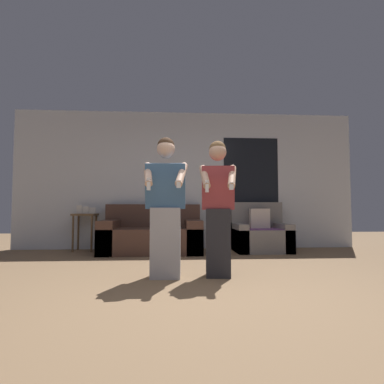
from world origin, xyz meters
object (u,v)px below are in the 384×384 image
(person_right, at_px, (218,207))
(person_left, at_px, (166,207))
(couch, at_px, (152,236))
(armchair, at_px, (260,234))
(side_table, at_px, (85,220))

(person_right, bearing_deg, person_left, -178.17)
(couch, relative_size, person_right, 1.12)
(armchair, height_order, side_table, armchair)
(couch, distance_m, side_table, 1.31)
(couch, xyz_separation_m, person_right, (0.90, -1.99, 0.50))
(armchair, height_order, person_right, person_right)
(couch, height_order, person_left, person_left)
(armchair, distance_m, side_table, 3.25)
(side_table, distance_m, person_left, 2.75)
(person_right, bearing_deg, side_table, 133.89)
(armchair, relative_size, person_right, 0.62)
(armchair, xyz_separation_m, side_table, (-3.23, 0.20, 0.26))
(couch, height_order, side_table, couch)
(side_table, xyz_separation_m, person_left, (1.55, -2.25, 0.24))
(side_table, bearing_deg, couch, -11.25)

